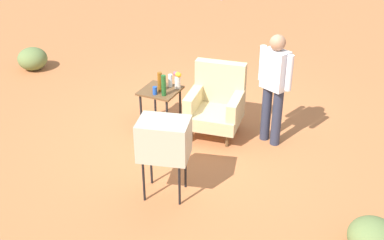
# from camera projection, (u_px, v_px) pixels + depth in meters

# --- Properties ---
(ground_plane) EXTENTS (60.00, 60.00, 0.00)m
(ground_plane) POSITION_uv_depth(u_px,v_px,m) (200.00, 129.00, 7.59)
(ground_plane) COLOR #B76B3D
(armchair) EXTENTS (0.86, 0.87, 1.06)m
(armchair) POSITION_uv_depth(u_px,v_px,m) (216.00, 102.00, 7.30)
(armchair) COLOR brown
(armchair) RESTS_ON ground
(side_table) EXTENTS (0.56, 0.56, 0.59)m
(side_table) POSITION_uv_depth(u_px,v_px,m) (160.00, 95.00, 7.51)
(side_table) COLOR black
(side_table) RESTS_ON ground
(tv_on_stand) EXTENTS (0.69, 0.57, 1.03)m
(tv_on_stand) POSITION_uv_depth(u_px,v_px,m) (164.00, 139.00, 5.80)
(tv_on_stand) COLOR black
(tv_on_stand) RESTS_ON ground
(person_standing) EXTENTS (0.53, 0.35, 1.64)m
(person_standing) POSITION_uv_depth(u_px,v_px,m) (274.00, 83.00, 6.84)
(person_standing) COLOR #2D3347
(person_standing) RESTS_ON ground
(soda_can_blue) EXTENTS (0.07, 0.07, 0.12)m
(soda_can_blue) POSITION_uv_depth(u_px,v_px,m) (155.00, 91.00, 7.30)
(soda_can_blue) COLOR blue
(soda_can_blue) RESTS_ON side_table
(bottle_wine_green) EXTENTS (0.07, 0.07, 0.32)m
(bottle_wine_green) POSITION_uv_depth(u_px,v_px,m) (164.00, 85.00, 7.22)
(bottle_wine_green) COLOR #1E5623
(bottle_wine_green) RESTS_ON side_table
(bottle_tall_amber) EXTENTS (0.07, 0.07, 0.30)m
(bottle_tall_amber) POSITION_uv_depth(u_px,v_px,m) (160.00, 82.00, 7.36)
(bottle_tall_amber) COLOR brown
(bottle_tall_amber) RESTS_ON side_table
(bottle_short_clear) EXTENTS (0.06, 0.06, 0.20)m
(bottle_short_clear) POSITION_uv_depth(u_px,v_px,m) (170.00, 81.00, 7.52)
(bottle_short_clear) COLOR silver
(bottle_short_clear) RESTS_ON side_table
(flower_vase) EXTENTS (0.15, 0.10, 0.27)m
(flower_vase) POSITION_uv_depth(u_px,v_px,m) (177.00, 79.00, 7.45)
(flower_vase) COLOR silver
(flower_vase) RESTS_ON side_table
(shrub_near) EXTENTS (0.57, 0.57, 0.44)m
(shrub_near) POSITION_uv_depth(u_px,v_px,m) (33.00, 59.00, 9.61)
(shrub_near) COLOR olive
(shrub_near) RESTS_ON ground
(shrub_far) EXTENTS (0.52, 0.52, 0.40)m
(shrub_far) POSITION_uv_depth(u_px,v_px,m) (373.00, 237.00, 5.17)
(shrub_far) COLOR olive
(shrub_far) RESTS_ON ground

